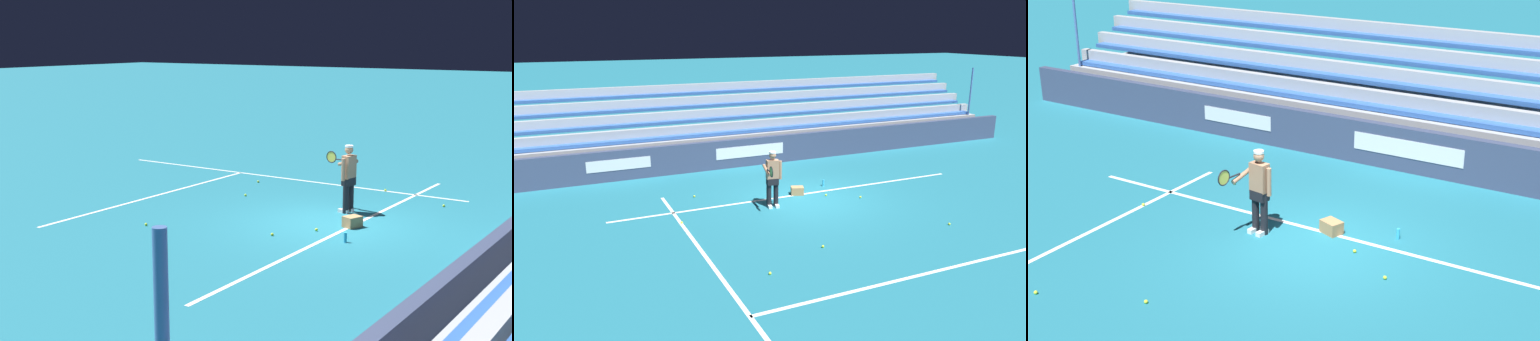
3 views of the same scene
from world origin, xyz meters
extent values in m
plane|color=#1E6B7F|center=(0.00, 0.00, 0.00)|extent=(160.00, 160.00, 0.00)
cube|color=white|center=(0.00, -0.50, 0.00)|extent=(12.00, 0.10, 0.01)
cube|color=white|center=(4.11, 4.00, 0.00)|extent=(0.10, 12.00, 0.01)
cube|color=white|center=(0.00, 5.50, 0.00)|extent=(8.22, 0.10, 0.01)
cube|color=#384260|center=(0.00, -4.57, 0.55)|extent=(25.90, 0.24, 1.10)
cube|color=silver|center=(0.08, -4.44, 0.61)|extent=(2.80, 0.01, 0.44)
cube|color=silver|center=(5.06, -4.44, 0.61)|extent=(2.20, 0.01, 0.40)
cube|color=#9EA3A8|center=(0.00, -6.77, 0.55)|extent=(24.61, 3.20, 1.10)
cube|color=#2D5BAD|center=(0.00, -5.57, 1.18)|extent=(24.12, 0.40, 0.12)
cube|color=#9EA3A8|center=(0.00, -5.85, 1.33)|extent=(24.61, 0.24, 0.45)
cube|color=#2D5BAD|center=(0.00, -6.37, 1.63)|extent=(24.12, 0.40, 0.12)
cube|color=#9EA3A8|center=(0.00, -6.65, 1.77)|extent=(24.61, 0.24, 0.45)
cube|color=#2D5BAD|center=(0.00, -7.17, 2.08)|extent=(24.12, 0.40, 0.12)
cube|color=#9EA3A8|center=(0.00, -7.45, 2.23)|extent=(24.61, 0.24, 0.45)
cube|color=#2D5BAD|center=(0.00, -7.97, 2.53)|extent=(24.12, 0.40, 0.12)
cube|color=#9EA3A8|center=(0.00, -8.25, 2.67)|extent=(24.61, 0.24, 0.45)
cylinder|color=#4C70B2|center=(-11.94, -5.27, 1.70)|extent=(0.08, 0.08, 3.40)
cylinder|color=black|center=(1.12, 0.19, 0.44)|extent=(0.15, 0.15, 0.88)
cylinder|color=black|center=(1.34, 0.16, 0.44)|extent=(0.15, 0.15, 0.88)
cube|color=white|center=(1.13, 0.25, 0.04)|extent=(0.15, 0.29, 0.09)
cube|color=white|center=(1.35, 0.22, 0.04)|extent=(0.15, 0.29, 0.09)
cube|color=black|center=(1.23, 0.17, 0.80)|extent=(0.37, 0.26, 0.20)
cube|color=#A37556|center=(1.23, 0.17, 1.17)|extent=(0.39, 0.26, 0.58)
sphere|color=#A37556|center=(1.23, 0.18, 1.60)|extent=(0.21, 0.21, 0.21)
cylinder|color=white|center=(1.23, 0.18, 1.69)|extent=(0.20, 0.20, 0.05)
cylinder|color=#A37556|center=(0.99, 0.21, 1.13)|extent=(0.09, 0.09, 0.56)
cylinder|color=#A37556|center=(1.50, 0.34, 1.22)|extent=(0.17, 0.59, 0.24)
cylinder|color=black|center=(1.54, 0.57, 1.27)|extent=(0.07, 0.30, 0.03)
torus|color=black|center=(1.57, 0.85, 1.31)|extent=(0.07, 0.31, 0.31)
cylinder|color=#D6D14C|center=(1.57, 0.85, 1.31)|extent=(0.04, 0.27, 0.27)
cube|color=#A87F51|center=(0.02, -0.55, 0.13)|extent=(0.48, 0.42, 0.26)
sphere|color=#CCE533|center=(3.09, 4.14, 0.03)|extent=(0.07, 0.07, 0.07)
sphere|color=#CCE533|center=(-2.58, 3.52, 0.03)|extent=(0.07, 0.07, 0.07)
sphere|color=#CCE533|center=(-1.65, 0.60, 0.03)|extent=(0.07, 0.07, 0.07)
sphere|color=#CCE533|center=(-0.75, -0.02, 0.03)|extent=(0.07, 0.07, 0.07)
sphere|color=#CCE533|center=(3.16, -1.64, 0.03)|extent=(0.07, 0.07, 0.07)
sphere|color=#CCE533|center=(1.33, 3.39, 0.03)|extent=(0.07, 0.07, 0.07)
sphere|color=#CCE533|center=(4.10, 0.41, 0.03)|extent=(0.07, 0.07, 0.07)
cylinder|color=#33B2E5|center=(-1.21, -0.99, 0.11)|extent=(0.07, 0.07, 0.22)
camera|label=1|loc=(-14.58, -7.63, 4.35)|focal=50.00mm
camera|label=2|loc=(7.13, 13.14, 5.15)|focal=35.00mm
camera|label=3|loc=(-5.91, 10.77, 6.11)|focal=50.00mm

